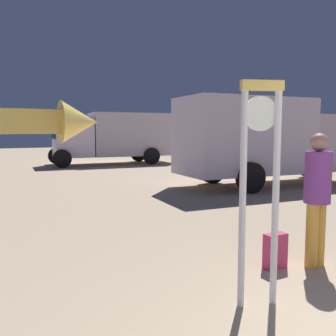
% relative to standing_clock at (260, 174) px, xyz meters
% --- Properties ---
extents(standing_clock, '(0.44, 0.22, 2.31)m').
position_rel_standing_clock_xyz_m(standing_clock, '(0.00, 0.00, 0.00)').
color(standing_clock, silver).
rests_on(standing_clock, ground_plane).
extents(person_near_clock, '(0.34, 0.34, 1.78)m').
position_rel_standing_clock_xyz_m(person_near_clock, '(1.43, 0.48, -0.38)').
color(person_near_clock, gold).
rests_on(person_near_clock, ground_plane).
extents(backpack, '(0.31, 0.19, 0.47)m').
position_rel_standing_clock_xyz_m(backpack, '(0.91, 0.67, -1.15)').
color(backpack, '#CA3768').
rests_on(backpack, ground_plane).
extents(box_truck_near, '(6.55, 2.80, 2.84)m').
position_rel_standing_clock_xyz_m(box_truck_near, '(5.99, 6.37, 0.17)').
color(box_truck_near, silver).
rests_on(box_truck_near, ground_plane).
extents(box_truck_far, '(6.84, 2.83, 2.77)m').
position_rel_standing_clock_xyz_m(box_truck_far, '(4.47, 16.26, 0.16)').
color(box_truck_far, silver).
rests_on(box_truck_far, ground_plane).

